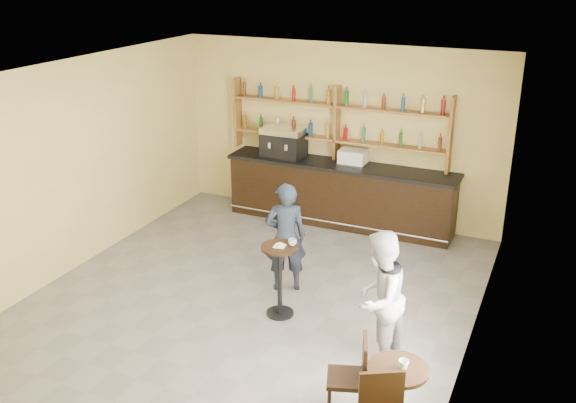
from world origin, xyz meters
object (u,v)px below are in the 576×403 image
at_px(patron_second, 378,298).
at_px(pastry_case, 353,158).
at_px(man_main, 286,237).
at_px(chair_west, 346,377).
at_px(bar_counter, 340,194).
at_px(espresso_machine, 284,142).
at_px(pedestal_table, 280,281).
at_px(cafe_table, 396,400).

bearing_deg(patron_second, pastry_case, -147.49).
bearing_deg(man_main, chair_west, 98.44).
bearing_deg(bar_counter, espresso_machine, 180.00).
bearing_deg(bar_counter, chair_west, -69.44).
distance_m(espresso_machine, man_main, 2.98).
height_order(pedestal_table, cafe_table, pedestal_table).
bearing_deg(man_main, bar_counter, -116.18).
distance_m(cafe_table, patron_second, 1.35).
bearing_deg(cafe_table, patron_second, 115.50).
xyz_separation_m(espresso_machine, man_main, (1.24, -2.64, -0.59)).
distance_m(man_main, cafe_table, 3.28).
height_order(espresso_machine, pastry_case, espresso_machine).
height_order(pastry_case, patron_second, patron_second).
xyz_separation_m(bar_counter, cafe_table, (2.39, -4.97, -0.18)).
xyz_separation_m(pastry_case, cafe_table, (2.17, -4.97, -0.89)).
bearing_deg(pedestal_table, patron_second, -17.49).
height_order(bar_counter, pedestal_table, bar_counter).
bearing_deg(chair_west, espresso_machine, -167.58).
bearing_deg(cafe_table, pastry_case, 113.63).
height_order(espresso_machine, patron_second, espresso_machine).
xyz_separation_m(espresso_machine, pastry_case, (1.34, 0.00, -0.13)).
xyz_separation_m(chair_west, patron_second, (0.00, 1.10, 0.37)).
height_order(pastry_case, man_main, man_main).
height_order(pedestal_table, chair_west, pedestal_table).
height_order(espresso_machine, cafe_table, espresso_machine).
xyz_separation_m(bar_counter, man_main, (0.12, -2.64, 0.25)).
bearing_deg(man_main, pedestal_table, 79.41).
height_order(bar_counter, cafe_table, bar_counter).
relative_size(pastry_case, cafe_table, 0.62).
distance_m(espresso_machine, pedestal_table, 3.76).
xyz_separation_m(pedestal_table, man_main, (-0.23, 0.70, 0.31)).
distance_m(bar_counter, cafe_table, 5.52).
bearing_deg(cafe_table, espresso_machine, 125.26).
height_order(bar_counter, pastry_case, pastry_case).
distance_m(pastry_case, patron_second, 4.17).
bearing_deg(pastry_case, pedestal_table, -93.66).
relative_size(bar_counter, cafe_table, 5.36).
height_order(cafe_table, patron_second, patron_second).
relative_size(man_main, patron_second, 0.98).
xyz_separation_m(man_main, patron_second, (1.73, -1.18, 0.02)).
height_order(bar_counter, patron_second, patron_second).
bearing_deg(espresso_machine, bar_counter, 3.40).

